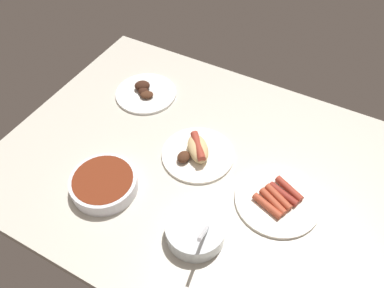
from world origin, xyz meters
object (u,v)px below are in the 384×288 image
(plate_sausages, at_px, (278,199))
(bowl_coleslaw, at_px, (195,230))
(plate_hotdog_assembled, at_px, (197,152))
(plate_grilled_meat, at_px, (145,92))
(bowl_chili, at_px, (104,183))

(plate_sausages, height_order, bowl_coleslaw, bowl_coleslaw)
(plate_hotdog_assembled, height_order, plate_grilled_meat, plate_hotdog_assembled)
(bowl_coleslaw, xyz_separation_m, plate_grilled_meat, (-0.42, 0.40, -0.02))
(bowl_coleslaw, xyz_separation_m, bowl_chili, (-0.30, 0.01, -0.00))
(bowl_chili, bearing_deg, plate_grilled_meat, 106.86)
(plate_sausages, height_order, plate_grilled_meat, plate_grilled_meat)
(plate_sausages, relative_size, bowl_chili, 1.26)
(plate_sausages, bearing_deg, bowl_chili, -156.54)
(plate_hotdog_assembled, xyz_separation_m, plate_sausages, (0.27, -0.04, -0.01))
(plate_hotdog_assembled, relative_size, bowl_chili, 1.17)
(plate_hotdog_assembled, xyz_separation_m, plate_grilled_meat, (-0.29, 0.16, -0.01))
(plate_grilled_meat, bearing_deg, bowl_chili, -73.14)
(plate_hotdog_assembled, bearing_deg, bowl_chili, -126.87)
(plate_sausages, xyz_separation_m, bowl_coleslaw, (-0.15, -0.20, 0.02))
(bowl_chili, bearing_deg, bowl_coleslaw, -1.45)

